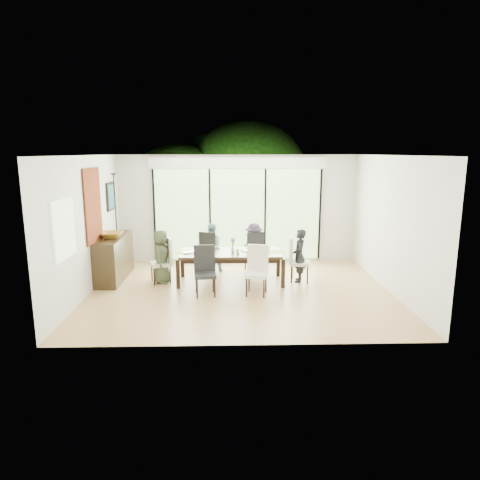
{
  "coord_description": "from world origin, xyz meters",
  "views": [
    {
      "loc": [
        -0.23,
        -8.28,
        2.76
      ],
      "look_at": [
        0.0,
        0.25,
        1.0
      ],
      "focal_mm": 32.0,
      "sensor_mm": 36.0,
      "label": 1
    }
  ],
  "objects_px": {
    "chair_far_right": "(254,251)",
    "cup_a": "(198,249)",
    "person_right_end": "(299,256)",
    "person_far_left": "(211,248)",
    "laptop": "(190,253)",
    "cup_b": "(238,251)",
    "table_top": "(231,253)",
    "chair_far_left": "(211,251)",
    "sideboard": "(114,258)",
    "chair_right_end": "(300,259)",
    "person_left_end": "(161,257)",
    "chair_near_right": "(256,271)",
    "bowl": "(111,235)",
    "chair_near_left": "(205,271)",
    "chair_left_end": "(160,260)",
    "person_far_right": "(254,247)",
    "cup_c": "(267,249)",
    "vase": "(233,249)"
  },
  "relations": [
    {
      "from": "person_right_end",
      "to": "person_far_left",
      "type": "xyz_separation_m",
      "value": [
        -1.93,
        0.83,
        0.0
      ]
    },
    {
      "from": "chair_left_end",
      "to": "laptop",
      "type": "height_order",
      "value": "chair_left_end"
    },
    {
      "from": "table_top",
      "to": "cup_b",
      "type": "distance_m",
      "value": 0.19
    },
    {
      "from": "cup_b",
      "to": "chair_near_right",
      "type": "bearing_deg",
      "value": -65.56
    },
    {
      "from": "bowl",
      "to": "sideboard",
      "type": "bearing_deg",
      "value": 90.0
    },
    {
      "from": "person_right_end",
      "to": "person_far_left",
      "type": "height_order",
      "value": "same"
    },
    {
      "from": "chair_near_left",
      "to": "cup_c",
      "type": "distance_m",
      "value": 1.64
    },
    {
      "from": "table_top",
      "to": "cup_a",
      "type": "xyz_separation_m",
      "value": [
        -0.7,
        0.15,
        0.07
      ]
    },
    {
      "from": "table_top",
      "to": "cup_a",
      "type": "distance_m",
      "value": 0.72
    },
    {
      "from": "person_far_left",
      "to": "bowl",
      "type": "height_order",
      "value": "person_far_left"
    },
    {
      "from": "person_far_right",
      "to": "sideboard",
      "type": "xyz_separation_m",
      "value": [
        -3.12,
        -0.51,
        -0.1
      ]
    },
    {
      "from": "chair_far_left",
      "to": "laptop",
      "type": "relative_size",
      "value": 3.33
    },
    {
      "from": "cup_c",
      "to": "sideboard",
      "type": "bearing_deg",
      "value": 176.3
    },
    {
      "from": "chair_far_right",
      "to": "person_left_end",
      "type": "relative_size",
      "value": 0.85
    },
    {
      "from": "person_far_right",
      "to": "vase",
      "type": "xyz_separation_m",
      "value": [
        -0.5,
        -0.78,
        0.15
      ]
    },
    {
      "from": "chair_far_left",
      "to": "cup_a",
      "type": "xyz_separation_m",
      "value": [
        -0.25,
        -0.7,
        0.22
      ]
    },
    {
      "from": "chair_far_left",
      "to": "cup_a",
      "type": "relative_size",
      "value": 8.87
    },
    {
      "from": "cup_b",
      "to": "cup_c",
      "type": "height_order",
      "value": "cup_c"
    },
    {
      "from": "chair_far_right",
      "to": "cup_a",
      "type": "distance_m",
      "value": 1.45
    },
    {
      "from": "chair_left_end",
      "to": "person_far_right",
      "type": "relative_size",
      "value": 0.85
    },
    {
      "from": "chair_near_left",
      "to": "bowl",
      "type": "bearing_deg",
      "value": 145.21
    },
    {
      "from": "person_right_end",
      "to": "sideboard",
      "type": "height_order",
      "value": "person_right_end"
    },
    {
      "from": "person_right_end",
      "to": "chair_right_end",
      "type": "bearing_deg",
      "value": 100.13
    },
    {
      "from": "person_left_end",
      "to": "chair_near_right",
      "type": "bearing_deg",
      "value": -107.23
    },
    {
      "from": "table_top",
      "to": "person_far_right",
      "type": "relative_size",
      "value": 1.86
    },
    {
      "from": "person_right_end",
      "to": "vase",
      "type": "relative_size",
      "value": 10.75
    },
    {
      "from": "sideboard",
      "to": "person_right_end",
      "type": "bearing_deg",
      "value": -4.49
    },
    {
      "from": "laptop",
      "to": "bowl",
      "type": "distance_m",
      "value": 1.78
    },
    {
      "from": "table_top",
      "to": "cup_c",
      "type": "xyz_separation_m",
      "value": [
        0.8,
        0.1,
        0.07
      ]
    },
    {
      "from": "chair_near_left",
      "to": "cup_a",
      "type": "relative_size",
      "value": 8.87
    },
    {
      "from": "cup_a",
      "to": "person_far_right",
      "type": "bearing_deg",
      "value": 28.55
    },
    {
      "from": "chair_near_right",
      "to": "person_far_left",
      "type": "relative_size",
      "value": 0.85
    },
    {
      "from": "laptop",
      "to": "cup_b",
      "type": "distance_m",
      "value": 1.0
    },
    {
      "from": "chair_near_left",
      "to": "bowl",
      "type": "relative_size",
      "value": 1.95
    },
    {
      "from": "cup_b",
      "to": "person_right_end",
      "type": "bearing_deg",
      "value": 4.3
    },
    {
      "from": "person_left_end",
      "to": "person_right_end",
      "type": "height_order",
      "value": "same"
    },
    {
      "from": "chair_left_end",
      "to": "person_far_left",
      "type": "xyz_separation_m",
      "value": [
        1.05,
        0.83,
        0.08
      ]
    },
    {
      "from": "table_top",
      "to": "chair_right_end",
      "type": "height_order",
      "value": "chair_right_end"
    },
    {
      "from": "sideboard",
      "to": "bowl",
      "type": "xyz_separation_m",
      "value": [
        0.0,
        -0.1,
        0.54
      ]
    },
    {
      "from": "chair_far_left",
      "to": "sideboard",
      "type": "bearing_deg",
      "value": 37.31
    },
    {
      "from": "person_left_end",
      "to": "person_far_left",
      "type": "relative_size",
      "value": 1.0
    },
    {
      "from": "bowl",
      "to": "laptop",
      "type": "bearing_deg",
      "value": -10.48
    },
    {
      "from": "chair_near_right",
      "to": "cup_a",
      "type": "distance_m",
      "value": 1.59
    },
    {
      "from": "chair_right_end",
      "to": "bowl",
      "type": "relative_size",
      "value": 1.95
    },
    {
      "from": "chair_near_left",
      "to": "cup_c",
      "type": "bearing_deg",
      "value": 29.69
    },
    {
      "from": "person_right_end",
      "to": "cup_c",
      "type": "height_order",
      "value": "person_right_end"
    },
    {
      "from": "laptop",
      "to": "chair_far_right",
      "type": "bearing_deg",
      "value": 2.58
    },
    {
      "from": "chair_far_right",
      "to": "person_far_left",
      "type": "relative_size",
      "value": 0.85
    },
    {
      "from": "chair_right_end",
      "to": "person_left_end",
      "type": "bearing_deg",
      "value": 101.3
    },
    {
      "from": "cup_a",
      "to": "bowl",
      "type": "height_order",
      "value": "bowl"
    }
  ]
}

